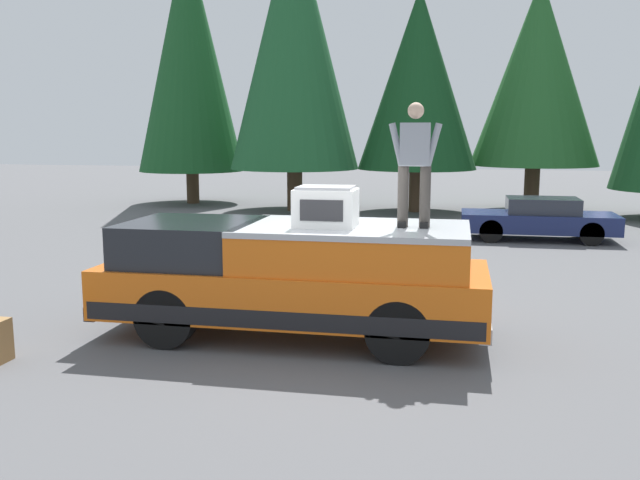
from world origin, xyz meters
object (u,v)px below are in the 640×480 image
Objects in this scene: pickup_truck at (293,277)px; person_on_truck_bed at (415,161)px; parked_car_navy at (539,219)px; compressor_unit at (326,207)px.

person_on_truck_bed is (0.04, -1.70, 1.68)m from pickup_truck.
pickup_truck reaches higher than parked_car_navy.
person_on_truck_bed reaches higher than compressor_unit.
compressor_unit is at bearing -107.47° from pickup_truck.
pickup_truck is at bearing 72.53° from compressor_unit.
person_on_truck_bed is 0.41× the size of parked_car_navy.
pickup_truck is at bearing 155.73° from parked_car_navy.
parked_car_navy is (9.93, -2.79, -1.97)m from person_on_truck_bed.
compressor_unit is 1.36m from person_on_truck_bed.
compressor_unit reaches higher than pickup_truck.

